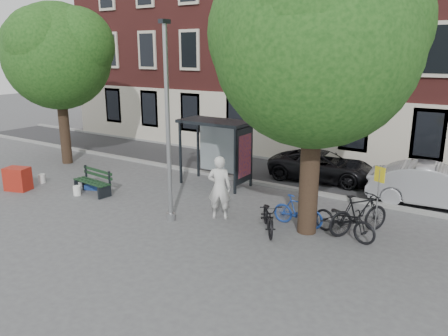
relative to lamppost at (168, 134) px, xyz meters
name	(u,v)px	position (x,y,z in m)	size (l,w,h in m)	color
ground	(171,220)	(0.00, 0.00, -2.78)	(90.00, 90.00, 0.00)	#4C4C4F
road	(271,171)	(0.00, 7.00, -2.78)	(40.00, 4.00, 0.01)	#28282B
curb_near	(249,181)	(0.00, 5.00, -2.72)	(40.00, 0.25, 0.12)	gray
curb_far	(290,161)	(0.00, 9.00, -2.72)	(40.00, 0.25, 0.12)	gray
building_row	(328,16)	(0.00, 13.00, 4.22)	(30.00, 8.00, 14.00)	maroon
lamppost	(168,134)	(0.00, 0.00, 0.00)	(0.28, 0.35, 6.11)	#9EA0A3
tree_right	(315,36)	(4.01, 1.38, 2.83)	(5.76, 5.60, 8.20)	black
tree_left	(55,52)	(-8.99, 2.88, 2.43)	(5.18, 4.86, 7.40)	black
bus_shelter	(225,139)	(-0.61, 4.11, -0.87)	(2.85, 1.45, 2.62)	#1E2328
painter	(219,188)	(1.20, 1.00, -1.75)	(0.75, 0.50, 2.07)	silver
bench	(93,183)	(-4.22, 0.51, -2.37)	(1.80, 0.75, 0.90)	#1E2328
bike_a	(344,220)	(5.04, 1.73, -2.26)	(0.70, 2.00, 1.05)	black
bike_b	(298,211)	(3.58, 1.78, -2.30)	(0.46, 1.62, 0.97)	navy
bike_c	(268,216)	(3.01, 0.92, -2.30)	(0.64, 1.83, 0.96)	black
bike_d	(359,214)	(5.31, 2.20, -2.17)	(0.58, 2.06, 1.24)	black
car_dark	(323,166)	(2.39, 6.96, -2.17)	(2.04, 4.42, 1.23)	black
car_silver	(436,186)	(6.82, 6.01, -2.05)	(1.55, 4.45, 1.47)	#A0A1A8
red_stand	(18,179)	(-7.00, -0.82, -2.33)	(0.90, 0.60, 0.90)	#A22215
blue_crate	(93,187)	(-4.66, 0.85, -2.68)	(0.55, 0.40, 0.20)	navy
bucket_a	(77,191)	(-4.57, 0.01, -2.60)	(0.28, 0.28, 0.36)	white
bucket_b	(79,185)	(-5.04, 0.48, -2.60)	(0.28, 0.28, 0.36)	silver
bucket_c	(42,179)	(-7.10, 0.28, -2.60)	(0.28, 0.28, 0.36)	silver
notice_sign	(379,185)	(5.70, 2.65, -1.32)	(0.33, 0.17, 2.00)	#9EA0A3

